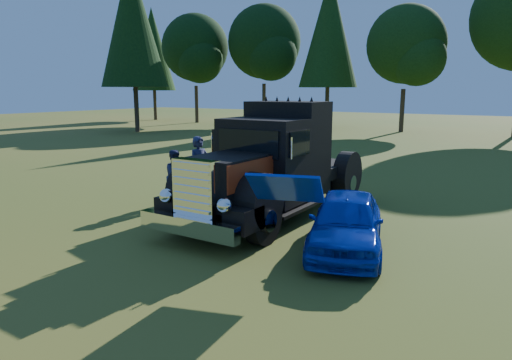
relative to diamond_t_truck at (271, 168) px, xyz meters
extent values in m
plane|color=#2E5318|center=(-0.13, -2.19, -1.28)|extent=(120.00, 120.00, 0.00)
cylinder|color=#2D2116|center=(-4.13, 27.31, 0.43)|extent=(0.36, 0.36, 3.42)
sphere|color=black|center=(-4.13, 27.31, 5.56)|extent=(6.08, 6.08, 6.08)
sphere|color=black|center=(-2.99, 26.55, 4.42)|extent=(4.18, 4.18, 4.18)
cylinder|color=#2D2116|center=(-25.13, 26.81, 0.61)|extent=(0.36, 0.36, 3.78)
sphere|color=black|center=(-25.13, 26.81, 6.28)|extent=(6.72, 6.72, 6.72)
sphere|color=black|center=(-23.87, 25.97, 5.02)|extent=(4.62, 4.62, 4.62)
cylinder|color=#2D2116|center=(-18.13, 28.81, 0.70)|extent=(0.36, 0.36, 3.96)
sphere|color=black|center=(-18.13, 28.81, 6.64)|extent=(7.04, 7.04, 7.04)
sphere|color=black|center=(-16.81, 27.93, 5.32)|extent=(4.84, 4.84, 4.84)
cylinder|color=#2D2116|center=(-32.13, 27.81, 0.88)|extent=(0.36, 0.36, 4.32)
cone|color=black|center=(-32.13, 27.81, 6.52)|extent=(4.80, 4.80, 9.00)
cylinder|color=#2D2116|center=(-22.13, 15.81, 1.06)|extent=(0.36, 0.36, 4.68)
cone|color=black|center=(-22.13, 15.81, 7.17)|extent=(5.20, 5.20, 9.75)
cylinder|color=#2D2116|center=(-11.13, 28.31, 1.06)|extent=(0.36, 0.36, 4.68)
cone|color=black|center=(-11.13, 28.31, 7.17)|extent=(5.20, 5.20, 9.75)
cylinder|color=black|center=(-1.04, -2.08, -0.73)|extent=(0.32, 1.10, 1.10)
cylinder|color=black|center=(1.06, -2.08, -0.73)|extent=(0.32, 1.10, 1.10)
cylinder|color=black|center=(-1.04, 2.72, -0.73)|extent=(0.32, 1.10, 1.10)
cylinder|color=black|center=(1.06, 2.72, -0.73)|extent=(0.32, 1.10, 1.10)
cylinder|color=black|center=(-0.71, 2.72, -0.73)|extent=(0.32, 1.10, 1.10)
cylinder|color=black|center=(0.73, 2.72, -0.73)|extent=(0.32, 1.10, 1.10)
cube|color=black|center=(0.01, 0.52, -0.66)|extent=(1.60, 6.40, 0.28)
cube|color=white|center=(0.01, -3.33, -0.73)|extent=(2.50, 0.22, 0.36)
cube|color=white|center=(0.01, -3.03, -0.03)|extent=(1.05, 0.30, 1.30)
cube|color=black|center=(0.01, -1.98, 0.02)|extent=(1.35, 1.80, 1.10)
cube|color=maroon|center=(-0.68, -1.98, 0.22)|extent=(0.02, 1.80, 0.60)
cube|color=maroon|center=(0.70, -1.98, 0.22)|extent=(0.02, 1.80, 0.60)
cylinder|color=black|center=(-0.94, -2.08, -0.33)|extent=(0.55, 1.24, 1.24)
cylinder|color=black|center=(0.96, -2.08, -0.33)|extent=(0.55, 1.24, 1.24)
sphere|color=white|center=(-0.77, -3.10, -0.23)|extent=(0.32, 0.32, 0.32)
sphere|color=white|center=(0.79, -3.10, -0.23)|extent=(0.32, 0.32, 0.32)
cube|color=black|center=(0.01, -0.43, 0.27)|extent=(2.05, 1.30, 2.10)
cube|color=black|center=(0.01, -1.10, 0.77)|extent=(1.70, 0.05, 0.65)
cube|color=black|center=(0.01, 0.87, 0.47)|extent=(2.05, 1.30, 2.50)
cube|color=black|center=(0.01, 2.52, -0.33)|extent=(2.00, 2.00, 0.35)
cube|color=black|center=(-1.56, 0.11, 0.17)|extent=(1.09, 0.28, 1.50)
cube|color=maroon|center=(-1.57, 0.16, 0.02)|extent=(0.84, 0.19, 0.75)
imported|color=#0720A3|center=(2.70, -1.44, -0.67)|extent=(2.52, 3.87, 1.22)
cube|color=#0720A3|center=(2.16, -3.05, 0.27)|extent=(1.53, 1.30, 0.67)
imported|color=#22364F|center=(-2.86, 0.52, -0.32)|extent=(0.63, 0.80, 1.93)
imported|color=#1E2648|center=(-3.06, -0.32, -0.48)|extent=(0.74, 0.88, 1.59)
imported|color=#0A3040|center=(-12.04, 24.32, -0.60)|extent=(3.74, 4.11, 1.36)
camera|label=1|loc=(6.07, -10.12, 2.01)|focal=32.00mm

